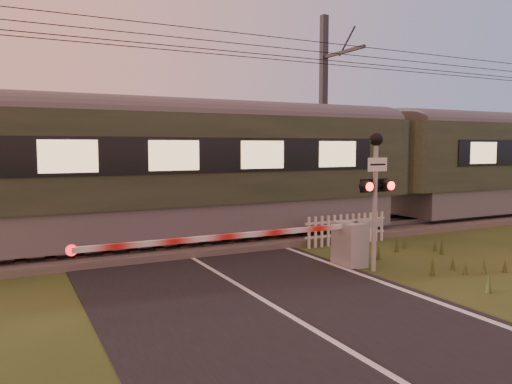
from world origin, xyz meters
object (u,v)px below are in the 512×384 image
train (386,164)px  catenary_mast (324,116)px  picket_fence (347,229)px  boom_gate (336,243)px  crossing_signal (376,176)px

train → catenary_mast: (-1.09, 2.23, 1.76)m
picket_fence → train: bearing=31.5°
boom_gate → catenary_mast: (3.92, 6.23, 3.38)m
crossing_signal → picket_fence: (1.35, 2.79, -1.71)m
train → picket_fence: (-3.09, -1.89, -1.76)m
boom_gate → train: bearing=38.6°
catenary_mast → train: bearing=-64.1°
crossing_signal → picket_fence: bearing=64.2°
boom_gate → crossing_signal: bearing=-50.3°
boom_gate → catenary_mast: size_ratio=0.95×
train → picket_fence: bearing=-148.5°
boom_gate → crossing_signal: (0.57, -0.68, 1.57)m
picket_fence → crossing_signal: bearing=-115.8°
picket_fence → catenary_mast: size_ratio=0.37×
boom_gate → picket_fence: (1.91, 2.11, -0.14)m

